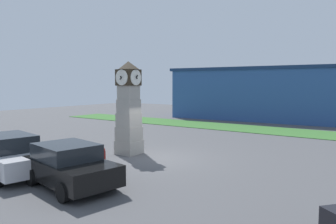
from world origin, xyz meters
name	(u,v)px	position (x,y,z in m)	size (l,w,h in m)	color
ground_plane	(157,158)	(0.00, 0.00, 0.00)	(69.90, 69.90, 0.00)	#4C4C4F
clock_tower	(129,110)	(-1.85, 0.03, 2.31)	(1.32, 1.31, 4.84)	#9D988E
bollard_near_tower	(103,158)	(-0.62, -3.04, 0.49)	(0.27, 0.27, 0.97)	maroon
bollard_mid_row	(79,154)	(-1.94, -3.23, 0.54)	(0.29, 0.29, 1.06)	#333338
car_near_tower	(10,155)	(-3.12, -5.74, 0.81)	(4.45, 2.58, 1.61)	silver
car_by_building	(70,165)	(0.19, -5.38, 0.78)	(4.15, 2.57, 1.54)	black
warehouse_blue_far	(266,93)	(-1.65, 20.94, 2.68)	(19.39, 8.45, 5.34)	#2D5193
grass_verge_far	(259,129)	(0.60, 12.82, 0.02)	(41.94, 4.34, 0.04)	#386B2D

